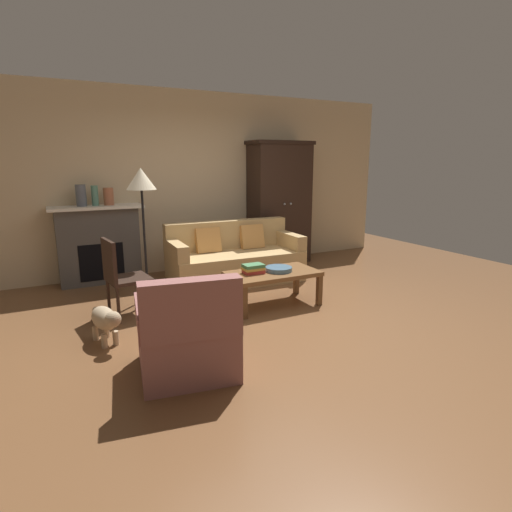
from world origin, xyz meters
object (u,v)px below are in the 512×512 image
at_px(fruit_bowl, 279,269).
at_px(side_chair_wooden, 120,273).
at_px(coffee_table, 273,276).
at_px(book_stack, 253,269).
at_px(mantel_vase_jade, 95,196).
at_px(armoire, 279,203).
at_px(couch, 234,260).
at_px(armchair_near_left, 187,337).
at_px(fireplace, 99,244).
at_px(dog, 105,320).
at_px(mantel_vase_terracotta, 109,196).
at_px(floor_lamp, 141,187).
at_px(mantel_vase_slate, 81,195).

distance_m(fruit_bowl, side_chair_wooden, 1.84).
bearing_deg(coffee_table, book_stack, 169.24).
xyz_separation_m(fruit_bowl, mantel_vase_jade, (-1.82, 2.00, 0.81)).
bearing_deg(armoire, couch, -148.15).
bearing_deg(coffee_table, armchair_near_left, -141.55).
bearing_deg(fireplace, armchair_near_left, -85.00).
distance_m(coffee_table, dog, 2.00).
distance_m(fireplace, couch, 1.96).
bearing_deg(armoire, armchair_near_left, -130.89).
bearing_deg(book_stack, mantel_vase_jade, 127.59).
height_order(fruit_bowl, mantel_vase_terracotta, mantel_vase_terracotta).
height_order(floor_lamp, dog, floor_lamp).
bearing_deg(coffee_table, side_chair_wooden, 166.06).
distance_m(armchair_near_left, floor_lamp, 2.39).
height_order(armoire, side_chair_wooden, armoire).
relative_size(mantel_vase_slate, armchair_near_left, 0.34).
distance_m(armchair_near_left, side_chair_wooden, 1.61).
xyz_separation_m(mantel_vase_jade, floor_lamp, (0.43, -1.04, 0.17)).
bearing_deg(fireplace, mantel_vase_jade, -90.00).
distance_m(couch, floor_lamp, 1.75).
xyz_separation_m(mantel_vase_slate, mantel_vase_jade, (0.18, 0.00, -0.01)).
xyz_separation_m(fireplace, dog, (-0.25, -2.25, -0.32)).
distance_m(book_stack, floor_lamp, 1.69).
height_order(couch, fruit_bowl, couch).
height_order(coffee_table, armchair_near_left, armchair_near_left).
xyz_separation_m(mantel_vase_jade, side_chair_wooden, (0.03, -1.56, -0.75)).
bearing_deg(floor_lamp, coffee_table, -36.05).
distance_m(mantel_vase_jade, dog, 2.46).
bearing_deg(couch, book_stack, -103.17).
bearing_deg(coffee_table, fireplace, 130.87).
bearing_deg(mantel_vase_slate, fruit_bowl, -45.01).
bearing_deg(couch, armoire, 31.85).
relative_size(mantel_vase_terracotta, dog, 0.43).
bearing_deg(fruit_bowl, armoire, 59.62).
distance_m(fireplace, fruit_bowl, 2.71).
height_order(book_stack, mantel_vase_jade, mantel_vase_jade).
relative_size(mantel_vase_jade, armchair_near_left, 0.32).
height_order(coffee_table, dog, coffee_table).
xyz_separation_m(mantel_vase_terracotta, floor_lamp, (0.25, -1.04, 0.18)).
xyz_separation_m(armoire, book_stack, (-1.45, -1.88, -0.56)).
xyz_separation_m(coffee_table, book_stack, (-0.24, 0.05, 0.11)).
bearing_deg(mantel_vase_terracotta, floor_lamp, -76.55).
height_order(fruit_bowl, dog, fruit_bowl).
height_order(fireplace, couch, fireplace).
height_order(armoire, floor_lamp, armoire).
relative_size(mantel_vase_jade, floor_lamp, 0.17).
bearing_deg(mantel_vase_slate, book_stack, -49.23).
distance_m(couch, dog, 2.47).
distance_m(side_chair_wooden, dog, 0.77).
distance_m(fireplace, armoire, 2.99).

